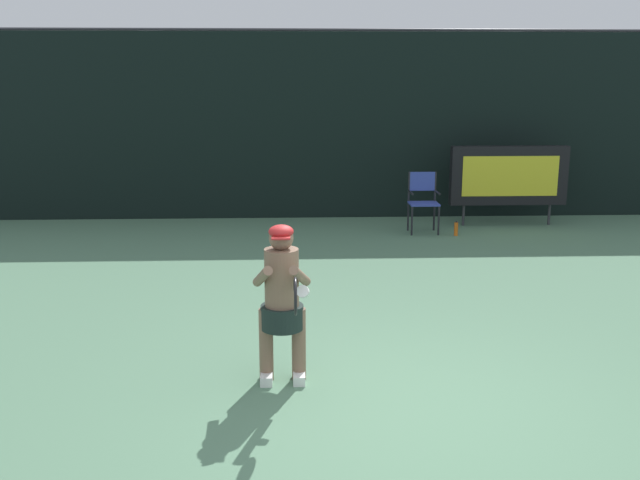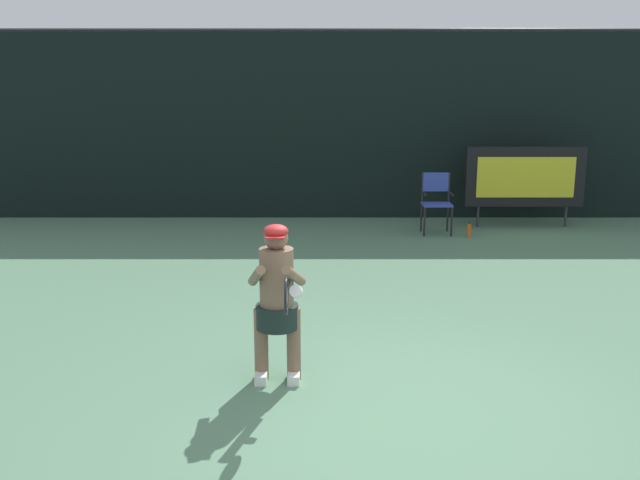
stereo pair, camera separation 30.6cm
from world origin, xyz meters
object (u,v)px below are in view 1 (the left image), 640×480
scoreboard (509,176)px  umpire_chair (423,198)px  tennis_player (282,298)px  tennis_racket (295,295)px  water_bottle (456,229)px

scoreboard → umpire_chair: size_ratio=2.04×
tennis_player → tennis_racket: 0.66m
scoreboard → water_bottle: scoreboard is taller
tennis_racket → tennis_player: bearing=85.0°
water_bottle → tennis_player: (-3.02, -5.99, 0.68)m
scoreboard → water_bottle: 1.68m
scoreboard → tennis_player: (-4.18, -6.87, -0.15)m
scoreboard → tennis_racket: bearing=-118.5°
water_bottle → tennis_player: bearing=-116.7°
scoreboard → tennis_racket: (-4.06, -7.48, 0.07)m
scoreboard → water_bottle: bearing=-143.1°
scoreboard → umpire_chair: bearing=-162.2°
umpire_chair → water_bottle: umpire_chair is taller
tennis_player → tennis_racket: bearing=-79.1°
scoreboard → umpire_chair: (-1.71, -0.55, -0.33)m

